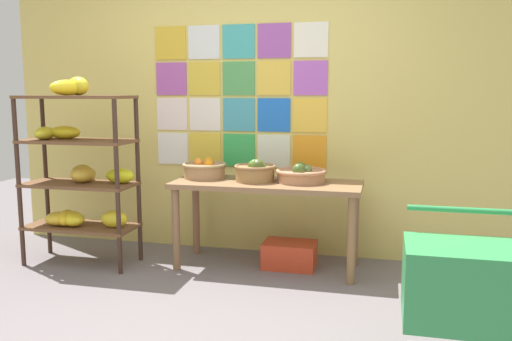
{
  "coord_description": "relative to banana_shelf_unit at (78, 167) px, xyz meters",
  "views": [
    {
      "loc": [
        1.14,
        -2.7,
        1.39
      ],
      "look_at": [
        0.23,
        1.02,
        0.83
      ],
      "focal_mm": 37.33,
      "sensor_mm": 36.0,
      "label": 1
    }
  ],
  "objects": [
    {
      "name": "fruit_basket_left",
      "position": [
        1.41,
        0.24,
        -0.02
      ],
      "size": [
        0.33,
        0.33,
        0.19
      ],
      "color": "olive",
      "rests_on": "display_table"
    },
    {
      "name": "ground",
      "position": [
        1.27,
        -1.09,
        -0.8
      ],
      "size": [
        9.51,
        9.51,
        0.0
      ],
      "primitive_type": "plane",
      "color": "slate"
    },
    {
      "name": "produce_crate_under_table",
      "position": [
        1.69,
        0.29,
        -0.7
      ],
      "size": [
        0.42,
        0.29,
        0.2
      ],
      "primitive_type": "cube",
      "color": "red",
      "rests_on": "ground"
    },
    {
      "name": "back_wall_with_art",
      "position": [
        1.27,
        0.7,
        0.51
      ],
      "size": [
        4.45,
        0.07,
        2.62
      ],
      "color": "#DDC967",
      "rests_on": "ground"
    },
    {
      "name": "display_table",
      "position": [
        1.51,
        0.24,
        -0.2
      ],
      "size": [
        1.48,
        0.58,
        0.7
      ],
      "color": "olive",
      "rests_on": "ground"
    },
    {
      "name": "shopping_cart",
      "position": [
        2.81,
        -1.23,
        -0.33
      ],
      "size": [
        0.59,
        0.45,
        0.82
      ],
      "rotation": [
        0.0,
        0.0,
        -0.25
      ],
      "color": "black",
      "rests_on": "ground"
    },
    {
      "name": "fruit_basket_back_left",
      "position": [
        0.97,
        0.31,
        -0.03
      ],
      "size": [
        0.36,
        0.36,
        0.16
      ],
      "color": "#A37C55",
      "rests_on": "display_table"
    },
    {
      "name": "fruit_basket_centre",
      "position": [
        1.77,
        0.3,
        -0.04
      ],
      "size": [
        0.4,
        0.4,
        0.16
      ],
      "color": "tan",
      "rests_on": "display_table"
    },
    {
      "name": "banana_shelf_unit",
      "position": [
        0.0,
        0.0,
        0.0
      ],
      "size": [
        0.9,
        0.41,
        1.52
      ],
      "color": "#3C271D",
      "rests_on": "ground"
    }
  ]
}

